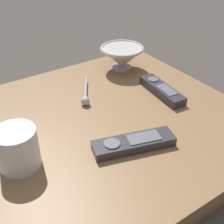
% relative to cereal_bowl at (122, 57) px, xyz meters
% --- Properties ---
extents(ground_plane, '(6.00, 6.00, 0.00)m').
position_rel_cereal_bowl_xyz_m(ground_plane, '(-0.20, 0.19, -0.09)').
color(ground_plane, '#47423D').
extents(table, '(0.62, 0.67, 0.05)m').
position_rel_cereal_bowl_xyz_m(table, '(-0.20, 0.19, -0.07)').
color(table, '#936D47').
rests_on(table, ground).
extents(cereal_bowl, '(0.14, 0.14, 0.07)m').
position_rel_cereal_bowl_xyz_m(cereal_bowl, '(0.00, 0.00, 0.00)').
color(cereal_bowl, beige).
rests_on(cereal_bowl, table).
extents(coffee_mug, '(0.11, 0.08, 0.08)m').
position_rel_cereal_bowl_xyz_m(coffee_mug, '(-0.24, 0.42, 0.00)').
color(coffee_mug, white).
rests_on(coffee_mug, table).
extents(teaspoon, '(0.12, 0.08, 0.02)m').
position_rel_cereal_bowl_xyz_m(teaspoon, '(-0.11, 0.19, -0.03)').
color(teaspoon, silver).
rests_on(teaspoon, table).
extents(tv_remote_near, '(0.10, 0.18, 0.02)m').
position_rel_cereal_bowl_xyz_m(tv_remote_near, '(-0.32, 0.20, -0.03)').
color(tv_remote_near, '#38383D').
rests_on(tv_remote_near, table).
extents(tv_remote_far, '(0.16, 0.06, 0.03)m').
position_rel_cereal_bowl_xyz_m(tv_remote_far, '(-0.19, -0.00, -0.03)').
color(tv_remote_far, '#38383D').
rests_on(tv_remote_far, table).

